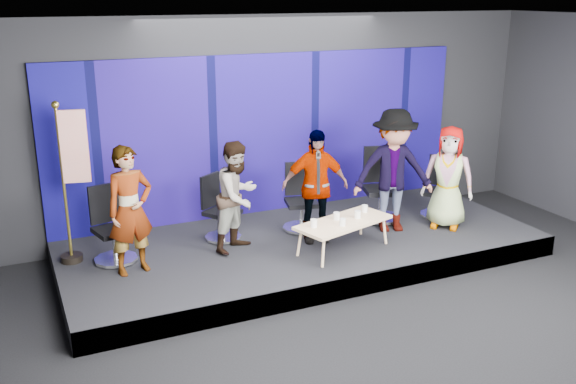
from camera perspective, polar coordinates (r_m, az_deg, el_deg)
name	(u,v)px	position (r m, az deg, el deg)	size (l,w,h in m)	color
ground	(395,334)	(7.79, 9.49, -12.31)	(10.00, 10.00, 0.00)	black
room_walls	(406,130)	(6.93, 10.48, 5.46)	(10.02, 8.02, 3.51)	black
riser	(303,248)	(9.67, 1.33, -4.97)	(7.00, 3.00, 0.30)	black
backdrop	(265,135)	(10.51, -2.06, 5.13)	(7.00, 0.08, 2.60)	#090758
chair_a	(113,237)	(9.04, -15.33, -3.87)	(0.71, 0.71, 1.05)	silver
panelist_a	(130,210)	(8.46, -13.85, -1.59)	(0.62, 0.41, 1.70)	black
chair_b	(220,218)	(9.55, -6.07, -2.33)	(0.76, 0.76, 0.97)	silver
panelist_b	(238,196)	(9.00, -4.49, -0.38)	(0.77, 0.60, 1.58)	black
chair_c	(301,208)	(9.89, 1.14, -1.43)	(0.70, 0.70, 1.03)	silver
panelist_c	(315,186)	(9.31, 2.41, 0.54)	(0.98, 0.41, 1.67)	black
chair_d	(380,196)	(10.42, 8.17, -0.37)	(0.82, 0.82, 1.17)	silver
panelist_d	(393,171)	(9.81, 9.35, 1.87)	(1.22, 0.70, 1.89)	black
chair_e	(438,197)	(10.76, 13.23, -0.42)	(0.78, 0.78, 0.99)	silver
panelist_e	(448,177)	(10.16, 14.04, 1.27)	(0.78, 0.51, 1.60)	black
coffee_table	(343,223)	(9.10, 4.95, -2.78)	(1.54, 0.99, 0.44)	tan
mug_a	(314,223)	(8.81, 2.31, -2.79)	(0.09, 0.09, 0.11)	silver
mug_b	(343,222)	(8.88, 4.87, -2.68)	(0.09, 0.09, 0.10)	silver
mug_c	(337,216)	(9.10, 4.34, -2.15)	(0.09, 0.09, 0.11)	silver
mug_d	(358,214)	(9.20, 6.21, -1.99)	(0.09, 0.09, 0.11)	silver
mug_e	(365,209)	(9.46, 6.83, -1.47)	(0.09, 0.09, 0.10)	silver
flag_stand	(72,179)	(8.92, -18.66, 1.10)	(0.50, 0.29, 2.21)	black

